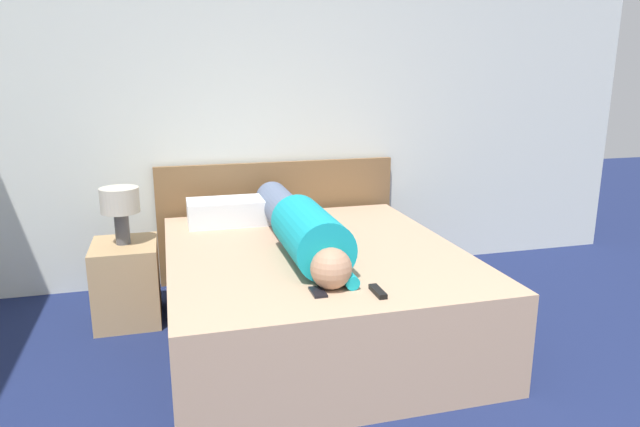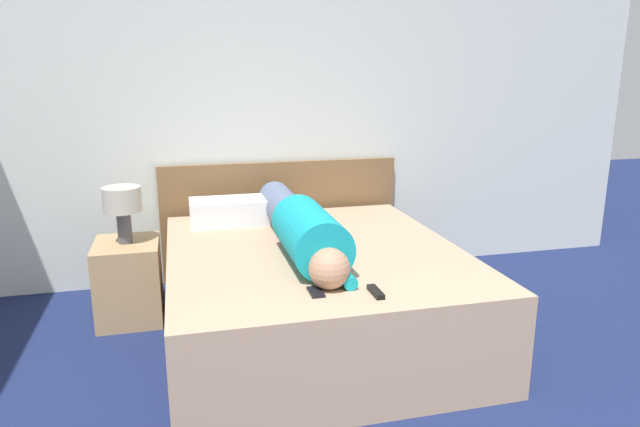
{
  "view_description": "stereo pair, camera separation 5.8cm",
  "coord_description": "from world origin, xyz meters",
  "px_view_note": "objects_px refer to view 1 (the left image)",
  "views": [
    {
      "loc": [
        -0.84,
        -0.57,
        1.57
      ],
      "look_at": [
        -0.03,
        2.39,
        0.79
      ],
      "focal_mm": 32.0,
      "sensor_mm": 36.0,
      "label": 1
    },
    {
      "loc": [
        -0.78,
        -0.58,
        1.57
      ],
      "look_at": [
        -0.03,
        2.39,
        0.79
      ],
      "focal_mm": 32.0,
      "sensor_mm": 36.0,
      "label": 2
    }
  ],
  "objects_px": {
    "nightstand": "(127,282)",
    "pillow_near_headboard": "(230,212)",
    "bed": "(314,292)",
    "cell_phone": "(318,292)",
    "table_lamp": "(120,204)",
    "tv_remote": "(378,291)",
    "person_lying": "(300,227)"
  },
  "relations": [
    {
      "from": "bed",
      "to": "nightstand",
      "type": "xyz_separation_m",
      "value": [
        -1.1,
        0.51,
        -0.02
      ]
    },
    {
      "from": "bed",
      "to": "cell_phone",
      "type": "bearing_deg",
      "value": -102.92
    },
    {
      "from": "pillow_near_headboard",
      "to": "tv_remote",
      "type": "bearing_deg",
      "value": -70.25
    },
    {
      "from": "person_lying",
      "to": "pillow_near_headboard",
      "type": "relative_size",
      "value": 2.9
    },
    {
      "from": "bed",
      "to": "cell_phone",
      "type": "relative_size",
      "value": 14.89
    },
    {
      "from": "nightstand",
      "to": "person_lying",
      "type": "xyz_separation_m",
      "value": [
        1.02,
        -0.49,
        0.42
      ]
    },
    {
      "from": "tv_remote",
      "to": "person_lying",
      "type": "bearing_deg",
      "value": 103.92
    },
    {
      "from": "nightstand",
      "to": "table_lamp",
      "type": "bearing_deg",
      "value": -63.43
    },
    {
      "from": "nightstand",
      "to": "tv_remote",
      "type": "relative_size",
      "value": 3.41
    },
    {
      "from": "tv_remote",
      "to": "nightstand",
      "type": "bearing_deg",
      "value": 133.74
    },
    {
      "from": "table_lamp",
      "to": "tv_remote",
      "type": "xyz_separation_m",
      "value": [
        1.22,
        -1.27,
        -0.21
      ]
    },
    {
      "from": "table_lamp",
      "to": "nightstand",
      "type": "bearing_deg",
      "value": 116.57
    },
    {
      "from": "person_lying",
      "to": "pillow_near_headboard",
      "type": "bearing_deg",
      "value": 115.89
    },
    {
      "from": "tv_remote",
      "to": "cell_phone",
      "type": "distance_m",
      "value": 0.28
    },
    {
      "from": "table_lamp",
      "to": "person_lying",
      "type": "bearing_deg",
      "value": -25.8
    },
    {
      "from": "bed",
      "to": "person_lying",
      "type": "distance_m",
      "value": 0.42
    },
    {
      "from": "person_lying",
      "to": "pillow_near_headboard",
      "type": "distance_m",
      "value": 0.76
    },
    {
      "from": "bed",
      "to": "table_lamp",
      "type": "height_order",
      "value": "table_lamp"
    },
    {
      "from": "tv_remote",
      "to": "cell_phone",
      "type": "xyz_separation_m",
      "value": [
        -0.27,
        0.08,
        -0.01
      ]
    },
    {
      "from": "person_lying",
      "to": "tv_remote",
      "type": "height_order",
      "value": "person_lying"
    },
    {
      "from": "bed",
      "to": "table_lamp",
      "type": "bearing_deg",
      "value": 154.94
    },
    {
      "from": "nightstand",
      "to": "pillow_near_headboard",
      "type": "height_order",
      "value": "pillow_near_headboard"
    },
    {
      "from": "table_lamp",
      "to": "tv_remote",
      "type": "relative_size",
      "value": 2.39
    },
    {
      "from": "table_lamp",
      "to": "tv_remote",
      "type": "height_order",
      "value": "table_lamp"
    },
    {
      "from": "nightstand",
      "to": "pillow_near_headboard",
      "type": "relative_size",
      "value": 0.9
    },
    {
      "from": "tv_remote",
      "to": "cell_phone",
      "type": "bearing_deg",
      "value": 163.21
    },
    {
      "from": "table_lamp",
      "to": "cell_phone",
      "type": "relative_size",
      "value": 2.75
    },
    {
      "from": "bed",
      "to": "nightstand",
      "type": "relative_size",
      "value": 3.79
    },
    {
      "from": "nightstand",
      "to": "pillow_near_headboard",
      "type": "distance_m",
      "value": 0.81
    },
    {
      "from": "pillow_near_headboard",
      "to": "cell_phone",
      "type": "xyz_separation_m",
      "value": [
        0.25,
        -1.38,
        -0.08
      ]
    },
    {
      "from": "bed",
      "to": "tv_remote",
      "type": "xyz_separation_m",
      "value": [
        0.12,
        -0.76,
        0.28
      ]
    },
    {
      "from": "table_lamp",
      "to": "pillow_near_headboard",
      "type": "xyz_separation_m",
      "value": [
        0.69,
        0.19,
        -0.14
      ]
    }
  ]
}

